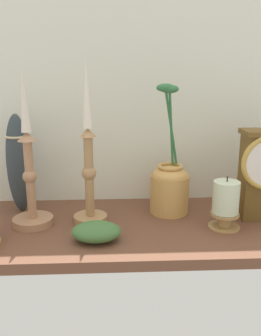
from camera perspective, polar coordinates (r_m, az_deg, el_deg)
The scene contains 8 objects.
ground_plane at distance 90.18cm, azimuth 0.10°, elevation -9.36°, with size 100.00×36.00×2.40cm, color brown.
back_wall at distance 100.56cm, azimuth -0.43°, elevation 13.05°, with size 120.00×2.00×65.00cm, color white.
candlestick_tall_left at distance 86.72cm, azimuth -6.48°, elevation -0.51°, with size 8.14×8.14×39.35cm.
candlestick_tall_center at distance 88.38cm, azimuth -15.38°, elevation -1.61°, with size 9.56×9.56×37.33cm.
brass_vase_jar at distance 94.58cm, azimuth 6.08°, elevation -2.54°, with size 10.00×10.00×32.96cm.
pillar_candle_front at distance 88.31cm, azimuth 14.58°, elevation -5.39°, with size 7.47×7.47×12.53cm.
tall_ceramic_vase at distance 97.66cm, azimuth -17.02°, elevation 0.70°, with size 6.06×6.06×25.61cm.
ivy_sprig at distance 80.80cm, azimuth -5.33°, elevation -9.85°, with size 10.74×7.52×4.33cm.
Camera 1 is at (-4.13, -81.90, 36.31)cm, focal length 39.15 mm.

